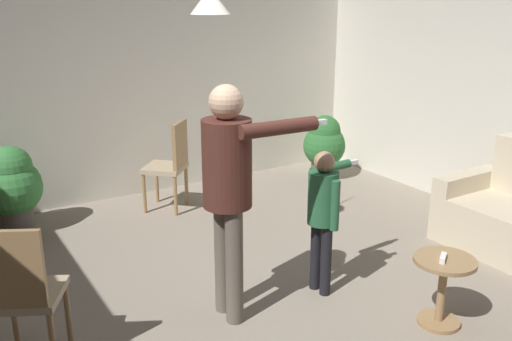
% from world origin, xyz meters
% --- Properties ---
extents(ground, '(7.68, 7.68, 0.00)m').
position_xyz_m(ground, '(0.00, 0.00, 0.00)').
color(ground, gray).
extents(wall_back, '(6.40, 0.10, 2.70)m').
position_xyz_m(wall_back, '(0.00, 3.20, 1.35)').
color(wall_back, silver).
rests_on(wall_back, ground).
extents(side_table_by_couch, '(0.44, 0.44, 0.52)m').
position_xyz_m(side_table_by_couch, '(1.00, -0.71, 0.33)').
color(side_table_by_couch, '#99754C').
rests_on(side_table_by_couch, ground).
extents(person_adult, '(0.84, 0.53, 1.73)m').
position_xyz_m(person_adult, '(-0.23, 0.19, 1.08)').
color(person_adult, '#60564C').
rests_on(person_adult, ground).
extents(person_child, '(0.60, 0.37, 1.17)m').
position_xyz_m(person_child, '(0.56, 0.12, 0.73)').
color(person_child, black).
rests_on(person_child, ground).
extents(dining_chair_by_counter, '(0.57, 0.57, 1.00)m').
position_xyz_m(dining_chair_by_counter, '(-1.62, 0.33, 0.55)').
color(dining_chair_by_counter, '#99754C').
rests_on(dining_chair_by_counter, ground).
extents(dining_chair_near_wall, '(0.59, 0.59, 1.00)m').
position_xyz_m(dining_chair_near_wall, '(0.29, 2.45, 0.55)').
color(dining_chair_near_wall, '#99754C').
rests_on(dining_chair_near_wall, ground).
extents(potted_plant_corner, '(0.58, 0.58, 0.89)m').
position_xyz_m(potted_plant_corner, '(-1.31, 2.71, 0.49)').
color(potted_plant_corner, '#4C4742').
rests_on(potted_plant_corner, ground).
extents(potted_plant_by_wall, '(0.55, 0.55, 0.84)m').
position_xyz_m(potted_plant_by_wall, '(2.42, 2.43, 0.46)').
color(potted_plant_by_wall, '#4C4742').
rests_on(potted_plant_by_wall, ground).
extents(spare_remote_on_table, '(0.13, 0.10, 0.04)m').
position_xyz_m(spare_remote_on_table, '(0.97, -0.72, 0.54)').
color(spare_remote_on_table, white).
rests_on(spare_remote_on_table, side_table_by_couch).
extents(ceiling_light_pendant, '(0.32, 0.32, 0.55)m').
position_xyz_m(ceiling_light_pendant, '(0.09, 1.04, 2.25)').
color(ceiling_light_pendant, silver).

